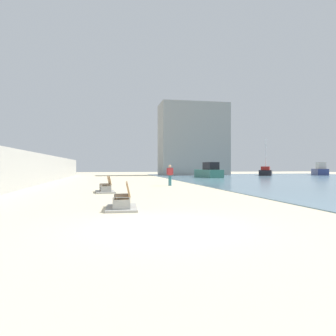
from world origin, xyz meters
The scene contains 9 objects.
ground_plane centered at (0.00, 18.00, 0.00)m, with size 120.00×120.00×0.00m, color beige.
seawall centered at (-7.50, 18.00, 1.34)m, with size 0.80×64.00×2.68m, color #9E9E99.
bench_near centered at (-0.88, 3.54, 0.23)m, with size 1.21×2.15×0.98m.
bench_far centered at (-1.54, 10.99, 0.23)m, with size 1.26×2.18×0.98m.
person_walking centered at (3.48, 16.50, 0.98)m, with size 0.51×0.26×1.69m.
boat_distant centered at (35.39, 40.71, 0.87)m, with size 3.98×5.82×2.27m.
boat_far_right centered at (24.56, 39.98, 0.65)m, with size 3.80×4.47×6.38m.
boat_nearest centered at (12.23, 32.95, 0.81)m, with size 2.31×6.30×2.09m.
harbor_building centered at (13.62, 46.00, 6.38)m, with size 12.00×6.00×12.76m, color gray.
Camera 1 is at (-1.38, -7.87, 1.55)m, focal length 33.09 mm.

